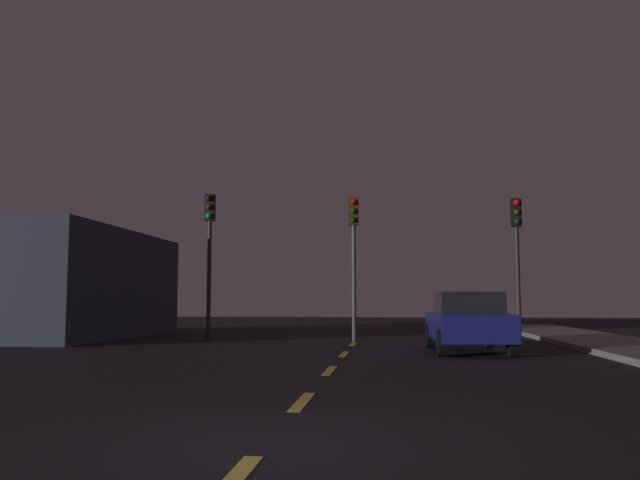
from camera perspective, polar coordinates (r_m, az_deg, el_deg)
The scene contains 10 objects.
ground_plane at distance 13.02m, azimuth 1.11°, elevation -11.10°, with size 80.00×80.00×0.00m, color black.
lane_stripe_second at distance 8.68m, azimuth -1.56°, elevation -13.96°, with size 0.16×1.60×0.01m, color #EACC4C.
lane_stripe_third at distance 12.43m, azimuth 0.85°, elevation -11.36°, with size 0.16×1.60×0.01m, color #EACC4C.
lane_stripe_fourth at distance 16.20m, azimuth 2.13°, elevation -9.95°, with size 0.16×1.60×0.01m, color #EACC4C.
lane_stripe_fifth at distance 19.98m, azimuth 2.92°, elevation -9.08°, with size 0.16×1.60×0.01m, color #EACC4C.
traffic_signal_left at distance 22.16m, azimuth -9.66°, elevation 0.23°, with size 0.32×0.38×4.89m.
traffic_signal_center at distance 21.34m, azimuth 2.98°, elevation 0.01°, with size 0.32×0.38×4.69m.
traffic_signal_right at distance 21.67m, azimuth 16.88°, elevation -0.04°, with size 0.32×0.38×4.57m.
car_stopped_ahead at distance 17.25m, azimuth 12.81°, elevation -6.98°, with size 1.99×4.22×1.53m.
storefront_left at distance 25.39m, azimuth -21.61°, elevation -3.63°, with size 5.35×9.68×3.81m, color #333847.
Camera 1 is at (1.16, -5.91, 1.30)m, focal length 36.52 mm.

